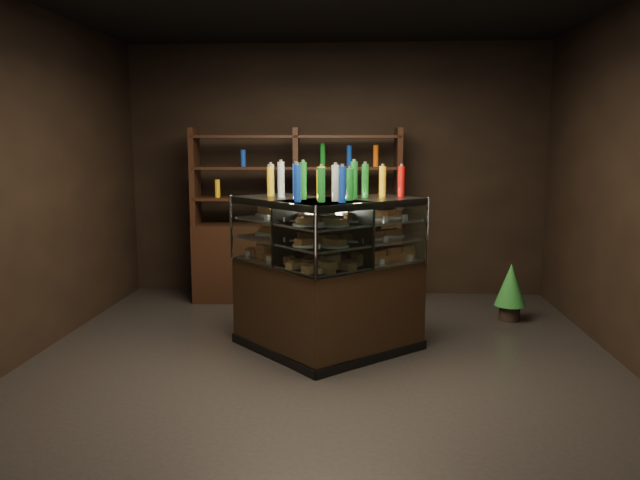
# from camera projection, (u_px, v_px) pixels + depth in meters

# --- Properties ---
(ground) EXTENTS (5.00, 5.00, 0.00)m
(ground) POSITION_uv_depth(u_px,v_px,m) (323.00, 360.00, 5.29)
(ground) COLOR black
(ground) RESTS_ON ground
(room_shell) EXTENTS (5.02, 5.02, 3.01)m
(room_shell) POSITION_uv_depth(u_px,v_px,m) (323.00, 128.00, 5.00)
(room_shell) COLOR black
(room_shell) RESTS_ON ground
(display_case) EXTENTS (1.78, 1.34, 1.37)m
(display_case) POSITION_uv_depth(u_px,v_px,m) (325.00, 302.00, 5.41)
(display_case) COLOR black
(display_case) RESTS_ON ground
(food_display) EXTENTS (1.42, 0.95, 0.42)m
(food_display) POSITION_uv_depth(u_px,v_px,m) (325.00, 237.00, 5.32)
(food_display) COLOR #CD8649
(food_display) RESTS_ON display_case
(bottles_top) EXTENTS (1.24, 0.81, 0.30)m
(bottles_top) POSITION_uv_depth(u_px,v_px,m) (325.00, 182.00, 5.25)
(bottles_top) COLOR #0F38B2
(bottles_top) RESTS_ON display_case
(potted_conifer) EXTENTS (0.32, 0.32, 0.68)m
(potted_conifer) POSITION_uv_depth(u_px,v_px,m) (511.00, 284.00, 6.44)
(potted_conifer) COLOR black
(potted_conifer) RESTS_ON ground
(back_shelving) EXTENTS (2.41, 0.56, 2.00)m
(back_shelving) POSITION_uv_depth(u_px,v_px,m) (297.00, 249.00, 7.25)
(back_shelving) COLOR black
(back_shelving) RESTS_ON ground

